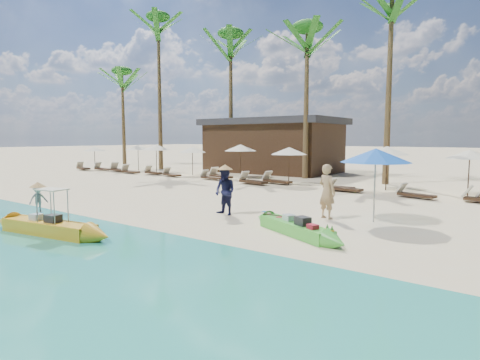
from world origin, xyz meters
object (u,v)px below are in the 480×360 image
Objects in this scene: yellow_canoe at (49,227)px; tourist at (327,192)px; blue_umbrella at (376,156)px; green_canoe at (295,228)px.

tourist is at bearing 42.26° from yellow_canoe.
tourist is at bearing -165.16° from blue_umbrella.
yellow_canoe is at bearing 71.02° from tourist.
tourist reaches higher than green_canoe.
tourist is (5.39, 6.90, 0.72)m from yellow_canoe.
tourist is 1.98m from blue_umbrella.
blue_umbrella reaches higher than yellow_canoe.
green_canoe is 1.75× the size of blue_umbrella.
blue_umbrella is (6.87, 7.30, 1.97)m from yellow_canoe.
blue_umbrella reaches higher than tourist.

